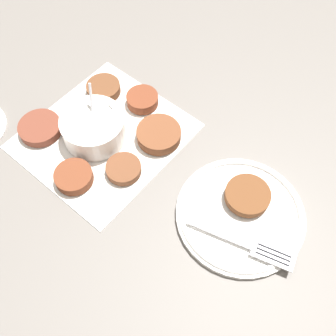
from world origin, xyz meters
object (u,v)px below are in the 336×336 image
(sauce_bowl, at_px, (94,128))
(fork, at_px, (251,246))
(fritter_on_plate, at_px, (247,195))
(serving_plate, at_px, (240,214))

(sauce_bowl, distance_m, fork, 0.34)
(fork, bearing_deg, fritter_on_plate, 49.29)
(sauce_bowl, distance_m, fritter_on_plate, 0.30)
(sauce_bowl, height_order, fritter_on_plate, sauce_bowl)
(sauce_bowl, relative_size, serving_plate, 0.59)
(fritter_on_plate, relative_size, fork, 0.45)
(sauce_bowl, bearing_deg, fork, -79.49)
(fritter_on_plate, bearing_deg, sauce_bowl, 113.40)
(sauce_bowl, height_order, serving_plate, sauce_bowl)
(sauce_bowl, relative_size, fritter_on_plate, 1.67)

